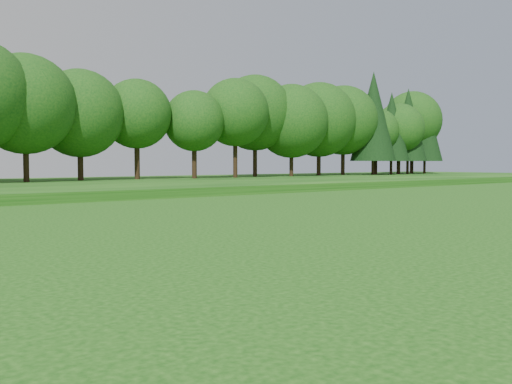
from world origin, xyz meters
TOP-DOWN VIEW (x-y plane):
  - ground at (0.00, 0.00)m, footprint 140.00×140.00m
  - berm at (0.00, 34.00)m, footprint 130.00×30.00m
  - walking_path at (0.00, 20.00)m, footprint 130.00×1.60m
  - treeline at (0.00, 38.00)m, footprint 104.00×7.00m

SIDE VIEW (x-z plane):
  - ground at x=0.00m, z-range 0.00..0.00m
  - walking_path at x=0.00m, z-range 0.00..0.04m
  - berm at x=0.00m, z-range 0.00..0.60m
  - treeline at x=0.00m, z-range 0.60..15.60m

